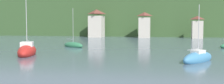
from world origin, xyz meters
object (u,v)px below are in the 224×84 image
Objects in this scene: shore_building_westcentral at (144,25)px; sailboat_far_2 at (73,45)px; shore_building_central at (197,27)px; sailboat_mid_4 at (198,58)px; sailboat_mid_7 at (27,51)px; shore_building_west at (97,24)px.

shore_building_westcentral is 1.10× the size of sailboat_far_2.
shore_building_central is 51.14m from sailboat_mid_4.
shore_building_westcentral is 50.49m from sailboat_mid_7.
shore_building_westcentral is 51.87m from sailboat_mid_4.
sailboat_mid_7 reaches higher than sailboat_mid_4.
shore_building_west is at bearing 162.05° from sailboat_mid_7.
shore_building_central is at bearing -1.89° from shore_building_west.
shore_building_central is 1.03× the size of sailboat_mid_4.
sailboat_mid_4 is at bearing -97.44° from shore_building_central.
shore_building_west is 1.40× the size of sailboat_mid_4.
shore_building_west is 32.03m from shore_building_central.
shore_building_westcentral is at bearing -2.83° from shore_building_west.
sailboat_far_2 is at bearing -81.54° from shore_building_west.
shore_building_west is 1.35× the size of shore_building_central.
shore_building_west is at bearing 177.17° from shore_building_westcentral.
sailboat_far_2 reaches higher than shore_building_central.
shore_building_westcentral is (15.99, -0.79, -0.54)m from shore_building_west.
sailboat_mid_7 is at bearing -85.81° from shore_building_west.
sailboat_far_2 is 12.76m from sailboat_mid_7.
shore_building_west is 1.25× the size of sailboat_far_2.
sailboat_mid_7 is (-28.35, -48.57, -2.83)m from shore_building_central.
sailboat_mid_4 is 0.75× the size of sailboat_mid_7.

